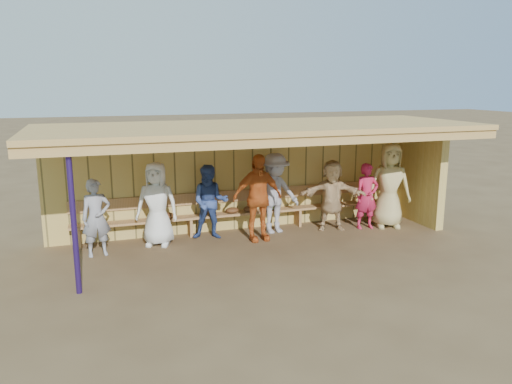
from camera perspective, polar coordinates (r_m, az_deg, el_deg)
ground at (r=10.50m, az=0.62°, el=-5.99°), size 90.00×90.00×0.00m
player_a at (r=10.11m, az=-17.79°, el=-2.82°), size 0.60×0.44×1.52m
player_b at (r=10.45m, az=-11.27°, el=-1.34°), size 1.00×0.84×1.75m
player_c at (r=10.73m, az=-5.27°, el=-1.16°), size 0.93×0.81×1.62m
player_d at (r=10.55m, az=0.17°, el=-0.65°), size 1.12×0.52×1.86m
player_e at (r=11.12m, az=2.16°, el=-0.15°), size 1.24×0.81×1.80m
player_f at (r=11.49m, az=8.68°, el=-0.36°), size 1.57×0.96×1.61m
player_g at (r=11.75m, az=12.54°, el=-0.47°), size 0.58×0.40×1.52m
player_h at (r=11.95m, az=14.99°, el=0.73°), size 1.11×0.88×1.98m
dugout_structure at (r=10.87m, az=1.37°, el=3.82°), size 8.80×3.20×2.50m
bench at (r=11.37m, az=-1.24°, el=-1.80°), size 7.60×0.34×0.93m
dugout_equipment at (r=11.28m, az=-0.78°, el=-2.11°), size 5.63×0.62×0.80m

